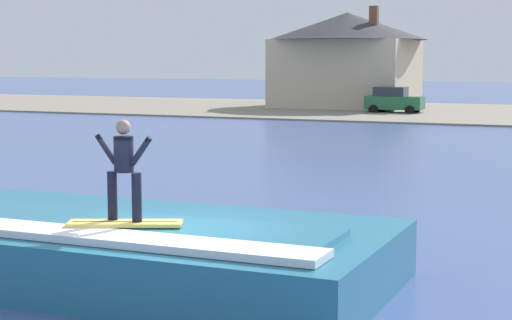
{
  "coord_description": "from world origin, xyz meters",
  "views": [
    {
      "loc": [
        6.6,
        -11.89,
        3.81
      ],
      "look_at": [
        -1.11,
        6.04,
        1.48
      ],
      "focal_mm": 59.79,
      "sensor_mm": 36.0,
      "label": 1
    }
  ],
  "objects": [
    {
      "name": "surfer",
      "position": [
        -0.77,
        -0.18,
        2.1
      ],
      "size": [
        1.07,
        0.32,
        1.65
      ],
      "color": "black",
      "rests_on": "surfboard"
    },
    {
      "name": "car_near_shore",
      "position": [
        -7.84,
        45.73,
        0.94
      ],
      "size": [
        3.89,
        2.05,
        1.86
      ],
      "color": "#23663D",
      "rests_on": "ground_plane"
    },
    {
      "name": "house_with_chimney",
      "position": [
        -12.93,
        51.18,
        4.07
      ],
      "size": [
        12.17,
        12.17,
        7.64
      ],
      "color": "beige",
      "rests_on": "ground_plane"
    },
    {
      "name": "wave_crest",
      "position": [
        -1.11,
        0.5,
        0.53
      ],
      "size": [
        8.96,
        4.53,
        1.12
      ],
      "color": "#256C8A",
      "rests_on": "ground_plane"
    },
    {
      "name": "ground_plane",
      "position": [
        0.0,
        0.0,
        0.0
      ],
      "size": [
        260.0,
        260.0,
        0.0
      ],
      "primitive_type": "plane",
      "color": "#425891"
    },
    {
      "name": "surfboard",
      "position": [
        -0.73,
        -0.23,
        1.15
      ],
      "size": [
        1.89,
        1.17,
        0.06
      ],
      "color": "#EAD159",
      "rests_on": "wave_crest"
    }
  ]
}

